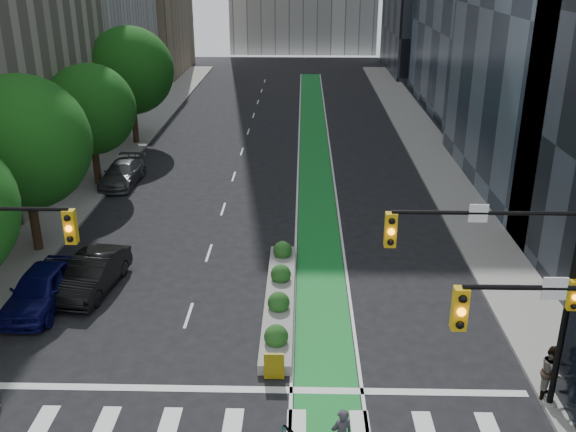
{
  "coord_description": "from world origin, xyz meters",
  "views": [
    {
      "loc": [
        2.13,
        -16.71,
        13.58
      ],
      "look_at": [
        1.49,
        9.56,
        3.0
      ],
      "focal_mm": 40.0,
      "sensor_mm": 36.0,
      "label": 1
    }
  ],
  "objects_px": {
    "median_planter": "(280,296)",
    "pedestrian_near": "(552,372)",
    "parked_car_left_far": "(122,173)",
    "parked_car_left_near": "(41,288)",
    "parked_car_left_mid": "(93,274)"
  },
  "relations": [
    {
      "from": "median_planter",
      "to": "parked_car_left_mid",
      "type": "bearing_deg",
      "value": 172.79
    },
    {
      "from": "parked_car_left_near",
      "to": "parked_car_left_far",
      "type": "xyz_separation_m",
      "value": [
        -0.8,
        15.76,
        -0.12
      ]
    },
    {
      "from": "parked_car_left_far",
      "to": "pedestrian_near",
      "type": "xyz_separation_m",
      "value": [
        19.8,
        -21.4,
        0.36
      ]
    },
    {
      "from": "pedestrian_near",
      "to": "median_planter",
      "type": "bearing_deg",
      "value": 79.69
    },
    {
      "from": "median_planter",
      "to": "pedestrian_near",
      "type": "relative_size",
      "value": 5.46
    },
    {
      "from": "parked_car_left_far",
      "to": "parked_car_left_mid",
      "type": "bearing_deg",
      "value": -77.64
    },
    {
      "from": "parked_car_left_near",
      "to": "pedestrian_near",
      "type": "distance_m",
      "value": 19.82
    },
    {
      "from": "parked_car_left_mid",
      "to": "median_planter",
      "type": "bearing_deg",
      "value": 0.17
    },
    {
      "from": "parked_car_left_near",
      "to": "parked_car_left_far",
      "type": "relative_size",
      "value": 0.99
    },
    {
      "from": "median_planter",
      "to": "pedestrian_near",
      "type": "bearing_deg",
      "value": -33.82
    },
    {
      "from": "pedestrian_near",
      "to": "parked_car_left_far",
      "type": "bearing_deg",
      "value": 66.29
    },
    {
      "from": "median_planter",
      "to": "parked_car_left_near",
      "type": "xyz_separation_m",
      "value": [
        -9.9,
        -0.46,
        0.49
      ]
    },
    {
      "from": "parked_car_left_mid",
      "to": "pedestrian_near",
      "type": "relative_size",
      "value": 2.58
    },
    {
      "from": "median_planter",
      "to": "pedestrian_near",
      "type": "distance_m",
      "value": 10.98
    },
    {
      "from": "parked_car_left_near",
      "to": "parked_car_left_far",
      "type": "bearing_deg",
      "value": 94.59
    }
  ]
}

